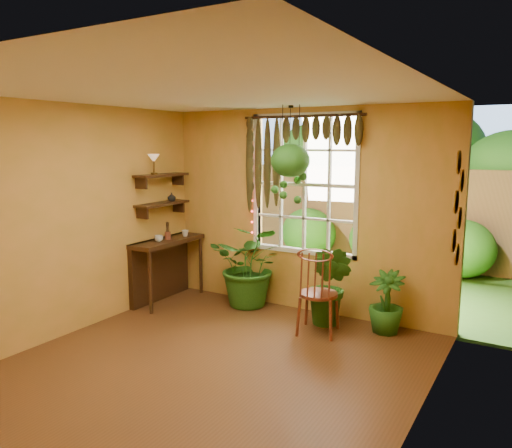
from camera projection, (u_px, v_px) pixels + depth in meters
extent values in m
plane|color=brown|center=(203.00, 373.00, 4.92)|extent=(4.50, 4.50, 0.00)
plane|color=white|center=(198.00, 91.00, 4.49)|extent=(4.50, 4.50, 0.00)
plane|color=#DD9A4B|center=(303.00, 211.00, 6.61)|extent=(4.00, 0.00, 4.00)
plane|color=#DD9A4B|center=(61.00, 222.00, 5.71)|extent=(0.00, 4.50, 4.50)
plane|color=#DD9A4B|center=(418.00, 264.00, 3.70)|extent=(0.00, 4.50, 4.50)
cube|color=silver|center=(305.00, 185.00, 6.58)|extent=(1.52, 0.10, 1.86)
cube|color=white|center=(306.00, 184.00, 6.61)|extent=(1.38, 0.01, 1.78)
cylinder|color=#3B2610|center=(302.00, 116.00, 6.35)|extent=(1.70, 0.04, 0.04)
cube|color=#3B2610|center=(168.00, 241.00, 7.05)|extent=(0.40, 1.20, 0.06)
cube|color=#3B2610|center=(160.00, 269.00, 7.19)|extent=(0.08, 1.18, 0.90)
cylinder|color=#3B2610|center=(150.00, 282.00, 6.57)|extent=(0.05, 0.05, 0.86)
cylinder|color=#3B2610|center=(201.00, 265.00, 7.50)|extent=(0.05, 0.05, 0.86)
cube|color=#3B2610|center=(162.00, 204.00, 7.00)|extent=(0.25, 0.90, 0.04)
cube|color=#3B2610|center=(162.00, 175.00, 6.93)|extent=(0.25, 0.90, 0.04)
cube|color=#305C1A|center=(399.00, 246.00, 11.08)|extent=(14.00, 10.00, 0.04)
cube|color=#976A47|center=(376.00, 215.00, 9.40)|extent=(12.00, 0.10, 1.80)
plane|color=#7E9ED4|center=(421.00, 171.00, 12.36)|extent=(12.00, 0.00, 12.00)
cylinder|color=maroon|center=(318.00, 294.00, 5.90)|extent=(0.53, 0.53, 0.04)
torus|color=maroon|center=(315.00, 255.00, 5.63)|extent=(0.43, 0.12, 0.43)
imported|color=#194813|center=(251.00, 265.00, 6.87)|extent=(1.23, 1.13, 1.16)
imported|color=#194813|center=(329.00, 286.00, 6.12)|extent=(0.65, 0.57, 1.02)
imported|color=#194813|center=(386.00, 302.00, 5.92)|extent=(0.45, 0.45, 0.75)
ellipsoid|color=black|center=(290.00, 166.00, 6.18)|extent=(0.29, 0.29, 0.17)
ellipsoid|color=#194813|center=(290.00, 161.00, 6.17)|extent=(0.49, 0.49, 0.42)
imported|color=silver|center=(159.00, 239.00, 6.85)|extent=(0.12, 0.12, 0.09)
imported|color=beige|center=(185.00, 233.00, 7.24)|extent=(0.13, 0.13, 0.09)
cylinder|color=brown|center=(168.00, 236.00, 7.04)|extent=(0.08, 0.08, 0.10)
imported|color=#B2AD99|center=(172.00, 197.00, 7.15)|extent=(0.15, 0.15, 0.12)
cylinder|color=#563D18|center=(154.00, 174.00, 6.78)|extent=(0.09, 0.09, 0.03)
cylinder|color=#563D18|center=(154.00, 167.00, 6.77)|extent=(0.02, 0.02, 0.17)
cone|color=slate|center=(154.00, 158.00, 6.75)|extent=(0.17, 0.17, 0.11)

